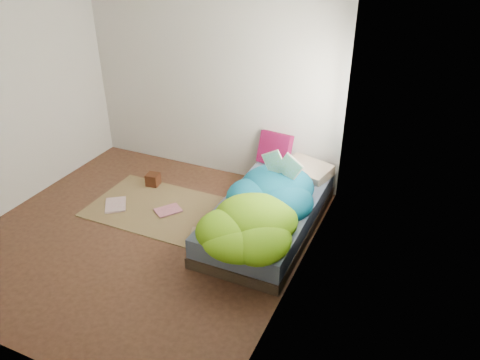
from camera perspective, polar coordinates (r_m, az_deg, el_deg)
name	(u,v)px	position (r m, az deg, el deg)	size (l,w,h in m)	color
ground	(142,236)	(5.34, -11.90, -6.67)	(3.50, 3.50, 0.00)	#3D2317
room_walls	(125,95)	(4.60, -13.79, 9.98)	(3.54, 3.54, 2.62)	silver
bed	(268,215)	(5.27, 3.43, -4.33)	(1.00, 2.00, 0.34)	#34241C
duvet	(261,199)	(4.91, 2.61, -2.32)	(0.96, 1.84, 0.34)	#074F70
rug	(158,208)	(5.78, -10.03, -3.37)	(1.60, 1.10, 0.01)	brown
pillow_floral	(307,170)	(5.76, 8.22, 1.25)	(0.57, 0.35, 0.13)	#EEE9CE
pillow_magenta	(275,149)	(5.92, 4.27, 3.82)	(0.41, 0.13, 0.41)	#49041A
open_book	(282,157)	(5.12, 5.14, 2.77)	(0.41, 0.09, 0.25)	#32862B
wooden_box	(153,179)	(6.23, -10.55, 0.07)	(0.16, 0.16, 0.16)	#3E160E
floor_book_a	(105,206)	(5.93, -16.09, -3.06)	(0.24, 0.33, 0.03)	beige
floor_book_b	(165,206)	(5.76, -9.17, -3.18)	(0.22, 0.29, 0.03)	#D57B85
floor_book_c	(190,236)	(5.21, -6.15, -6.82)	(0.24, 0.33, 0.03)	tan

